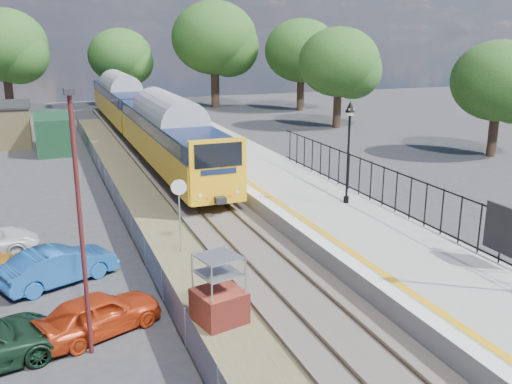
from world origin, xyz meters
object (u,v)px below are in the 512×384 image
victorian_lamp_north (349,128)px  brick_plinth (219,291)px  speed_sign (179,203)px  train (140,113)px  car_blue (59,265)px  carpark_lamp (79,210)px  car_red (99,314)px

victorian_lamp_north → brick_plinth: bearing=-139.7°
brick_plinth → speed_sign: (0.25, 5.82, 1.02)m
brick_plinth → speed_sign: 5.91m
victorian_lamp_north → brick_plinth: 11.26m
train → car_blue: train is taller
victorian_lamp_north → carpark_lamp: (-11.94, -7.33, -0.27)m
train → car_blue: size_ratio=10.34×
victorian_lamp_north → car_red: 13.74m
car_blue → car_red: bearing=169.2°
victorian_lamp_north → speed_sign: 8.35m
brick_plinth → carpark_lamp: size_ratio=0.30×
victorian_lamp_north → car_blue: (-12.52, -2.33, -3.65)m
carpark_lamp → train: bearing=77.6°
victorian_lamp_north → car_red: size_ratio=1.27×
car_red → carpark_lamp: bearing=139.0°
train → car_blue: 26.21m
victorian_lamp_north → speed_sign: victorian_lamp_north is taller
train → car_blue: (-7.22, -25.14, -1.69)m
victorian_lamp_north → brick_plinth: size_ratio=2.14×
victorian_lamp_north → train: victorian_lamp_north is taller
speed_sign → car_red: bearing=-113.6°
carpark_lamp → car_red: carpark_lamp is taller
car_red → brick_plinth: bearing=-122.7°
brick_plinth → car_blue: 6.34m
car_red → car_blue: car_blue is taller
car_red → victorian_lamp_north: bearing=-83.8°
train → car_red: train is taller
victorian_lamp_north → brick_plinth: (-8.22, -6.97, -3.26)m
train → speed_sign: train is taller
victorian_lamp_north → train: bearing=103.1°
speed_sign → carpark_lamp: bearing=-111.4°
brick_plinth → car_red: bearing=169.8°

